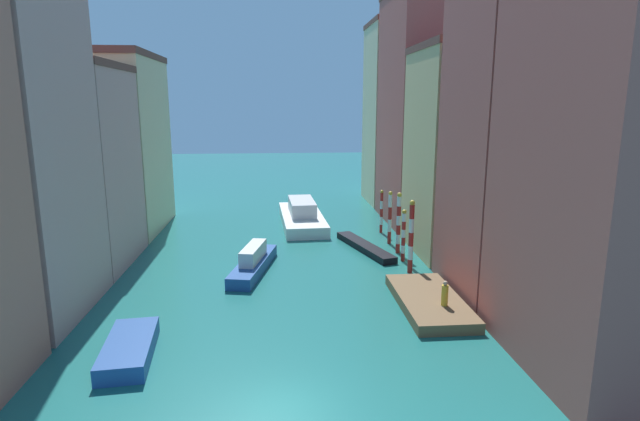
{
  "coord_description": "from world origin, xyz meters",
  "views": [
    {
      "loc": [
        0.03,
        -17.3,
        11.39
      ],
      "look_at": [
        3.99,
        29.22,
        1.5
      ],
      "focal_mm": 28.53,
      "sensor_mm": 36.0,
      "label": 1
    }
  ],
  "objects_px": {
    "waterfront_dock": "(429,301)",
    "mooring_pole_4": "(381,211)",
    "mooring_pole_0": "(411,236)",
    "gondola_black": "(365,247)",
    "vaporetto_white": "(302,216)",
    "motorboat_1": "(129,349)",
    "person_on_dock": "(445,294)",
    "mooring_pole_2": "(399,222)",
    "motorboat_0": "(253,262)",
    "mooring_pole_1": "(403,235)",
    "mooring_pole_3": "(390,217)"
  },
  "relations": [
    {
      "from": "waterfront_dock",
      "to": "mooring_pole_4",
      "type": "xyz_separation_m",
      "value": [
        0.67,
        16.94,
        1.67
      ]
    },
    {
      "from": "mooring_pole_0",
      "to": "gondola_black",
      "type": "height_order",
      "value": "mooring_pole_0"
    },
    {
      "from": "mooring_pole_4",
      "to": "gondola_black",
      "type": "height_order",
      "value": "mooring_pole_4"
    },
    {
      "from": "vaporetto_white",
      "to": "motorboat_1",
      "type": "bearing_deg",
      "value": -109.89
    },
    {
      "from": "waterfront_dock",
      "to": "person_on_dock",
      "type": "relative_size",
      "value": 5.54
    },
    {
      "from": "waterfront_dock",
      "to": "gondola_black",
      "type": "height_order",
      "value": "waterfront_dock"
    },
    {
      "from": "mooring_pole_0",
      "to": "mooring_pole_2",
      "type": "xyz_separation_m",
      "value": [
        0.27,
        4.68,
        -0.16
      ]
    },
    {
      "from": "gondola_black",
      "to": "motorboat_0",
      "type": "xyz_separation_m",
      "value": [
        -8.55,
        -4.46,
        0.4
      ]
    },
    {
      "from": "waterfront_dock",
      "to": "motorboat_0",
      "type": "bearing_deg",
      "value": 145.18
    },
    {
      "from": "mooring_pole_4",
      "to": "motorboat_0",
      "type": "bearing_deg",
      "value": -138.16
    },
    {
      "from": "mooring_pole_1",
      "to": "mooring_pole_3",
      "type": "relative_size",
      "value": 0.88
    },
    {
      "from": "mooring_pole_4",
      "to": "motorboat_1",
      "type": "xyz_separation_m",
      "value": [
        -16.09,
        -21.57,
        -1.58
      ]
    },
    {
      "from": "motorboat_0",
      "to": "mooring_pole_2",
      "type": "bearing_deg",
      "value": 17.34
    },
    {
      "from": "person_on_dock",
      "to": "mooring_pole_1",
      "type": "xyz_separation_m",
      "value": [
        0.17,
        9.9,
        0.72
      ]
    },
    {
      "from": "person_on_dock",
      "to": "mooring_pole_2",
      "type": "relative_size",
      "value": 0.3
    },
    {
      "from": "person_on_dock",
      "to": "vaporetto_white",
      "type": "bearing_deg",
      "value": 106.76
    },
    {
      "from": "mooring_pole_3",
      "to": "motorboat_0",
      "type": "bearing_deg",
      "value": -150.59
    },
    {
      "from": "waterfront_dock",
      "to": "gondola_black",
      "type": "xyz_separation_m",
      "value": [
        -1.73,
        11.6,
        -0.05
      ]
    },
    {
      "from": "waterfront_dock",
      "to": "gondola_black",
      "type": "bearing_deg",
      "value": 98.46
    },
    {
      "from": "mooring_pole_3",
      "to": "motorboat_0",
      "type": "height_order",
      "value": "mooring_pole_3"
    },
    {
      "from": "mooring_pole_3",
      "to": "motorboat_1",
      "type": "relative_size",
      "value": 0.83
    },
    {
      "from": "waterfront_dock",
      "to": "mooring_pole_3",
      "type": "distance_m",
      "value": 13.43
    },
    {
      "from": "person_on_dock",
      "to": "gondola_black",
      "type": "distance_m",
      "value": 13.2
    },
    {
      "from": "mooring_pole_0",
      "to": "mooring_pole_3",
      "type": "relative_size",
      "value": 1.15
    },
    {
      "from": "mooring_pole_1",
      "to": "mooring_pole_0",
      "type": "bearing_deg",
      "value": -93.39
    },
    {
      "from": "mooring_pole_3",
      "to": "mooring_pole_4",
      "type": "height_order",
      "value": "mooring_pole_3"
    },
    {
      "from": "motorboat_0",
      "to": "person_on_dock",
      "type": "bearing_deg",
      "value": -38.6
    },
    {
      "from": "mooring_pole_1",
      "to": "mooring_pole_3",
      "type": "distance_m",
      "value": 4.77
    },
    {
      "from": "mooring_pole_0",
      "to": "gondola_black",
      "type": "relative_size",
      "value": 0.61
    },
    {
      "from": "mooring_pole_0",
      "to": "mooring_pole_1",
      "type": "relative_size",
      "value": 1.31
    },
    {
      "from": "mooring_pole_3",
      "to": "vaporetto_white",
      "type": "distance_m",
      "value": 10.21
    },
    {
      "from": "vaporetto_white",
      "to": "motorboat_0",
      "type": "distance_m",
      "value": 14.16
    },
    {
      "from": "vaporetto_white",
      "to": "gondola_black",
      "type": "height_order",
      "value": "vaporetto_white"
    },
    {
      "from": "mooring_pole_2",
      "to": "mooring_pole_4",
      "type": "bearing_deg",
      "value": 90.14
    },
    {
      "from": "mooring_pole_2",
      "to": "motorboat_1",
      "type": "distance_m",
      "value": 22.23
    },
    {
      "from": "mooring_pole_1",
      "to": "mooring_pole_4",
      "type": "bearing_deg",
      "value": 89.35
    },
    {
      "from": "motorboat_0",
      "to": "mooring_pole_4",
      "type": "bearing_deg",
      "value": 41.84
    },
    {
      "from": "mooring_pole_2",
      "to": "vaporetto_white",
      "type": "height_order",
      "value": "mooring_pole_2"
    },
    {
      "from": "mooring_pole_0",
      "to": "mooring_pole_3",
      "type": "xyz_separation_m",
      "value": [
        0.19,
        7.4,
        -0.34
      ]
    },
    {
      "from": "mooring_pole_1",
      "to": "person_on_dock",
      "type": "bearing_deg",
      "value": -90.96
    },
    {
      "from": "mooring_pole_0",
      "to": "mooring_pole_3",
      "type": "height_order",
      "value": "mooring_pole_0"
    },
    {
      "from": "waterfront_dock",
      "to": "mooring_pole_1",
      "type": "xyz_separation_m",
      "value": [
        0.57,
        8.51,
        1.67
      ]
    },
    {
      "from": "gondola_black",
      "to": "motorboat_1",
      "type": "bearing_deg",
      "value": -130.14
    },
    {
      "from": "person_on_dock",
      "to": "mooring_pole_4",
      "type": "relative_size",
      "value": 0.36
    },
    {
      "from": "mooring_pole_1",
      "to": "motorboat_0",
      "type": "height_order",
      "value": "mooring_pole_1"
    },
    {
      "from": "vaporetto_white",
      "to": "mooring_pole_0",
      "type": "bearing_deg",
      "value": -65.82
    },
    {
      "from": "motorboat_0",
      "to": "mooring_pole_3",
      "type": "bearing_deg",
      "value": 29.41
    },
    {
      "from": "mooring_pole_1",
      "to": "mooring_pole_2",
      "type": "height_order",
      "value": "mooring_pole_2"
    },
    {
      "from": "mooring_pole_2",
      "to": "vaporetto_white",
      "type": "relative_size",
      "value": 0.4
    },
    {
      "from": "mooring_pole_2",
      "to": "vaporetto_white",
      "type": "distance_m",
      "value": 12.4
    }
  ]
}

